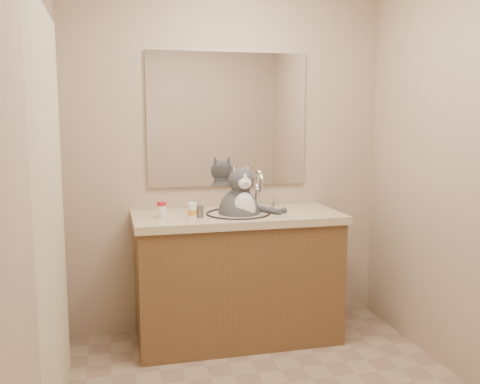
# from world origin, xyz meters

# --- Properties ---
(room) EXTENTS (2.22, 2.52, 2.42)m
(room) POSITION_xyz_m (0.00, 0.00, 1.20)
(room) COLOR gray
(room) RESTS_ON ground
(vanity) EXTENTS (1.34, 0.59, 1.12)m
(vanity) POSITION_xyz_m (0.00, 0.96, 0.44)
(vanity) COLOR brown
(vanity) RESTS_ON ground
(mirror) EXTENTS (1.10, 0.02, 0.90)m
(mirror) POSITION_xyz_m (0.00, 1.24, 1.45)
(mirror) COLOR white
(mirror) RESTS_ON room
(shower_curtain) EXTENTS (0.02, 1.30, 1.93)m
(shower_curtain) POSITION_xyz_m (-1.05, 0.10, 1.03)
(shower_curtain) COLOR beige
(shower_curtain) RESTS_ON ground
(cat) EXTENTS (0.41, 0.33, 0.54)m
(cat) POSITION_xyz_m (0.02, 0.96, 0.86)
(cat) COLOR #414146
(cat) RESTS_ON vanity
(pill_bottle_redcap) EXTENTS (0.07, 0.07, 0.10)m
(pill_bottle_redcap) POSITION_xyz_m (-0.49, 0.93, 0.90)
(pill_bottle_redcap) COLOR white
(pill_bottle_redcap) RESTS_ON vanity
(pill_bottle_orange) EXTENTS (0.07, 0.07, 0.10)m
(pill_bottle_orange) POSITION_xyz_m (-0.31, 0.86, 0.90)
(pill_bottle_orange) COLOR white
(pill_bottle_orange) RESTS_ON vanity
(grey_canister) EXTENTS (0.06, 0.06, 0.08)m
(grey_canister) POSITION_xyz_m (-0.26, 0.88, 0.89)
(grey_canister) COLOR slate
(grey_canister) RESTS_ON vanity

